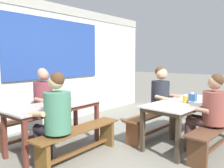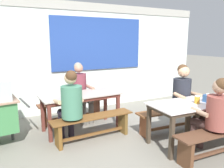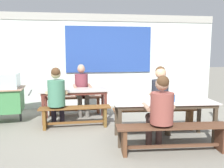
{
  "view_description": "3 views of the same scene",
  "coord_description": "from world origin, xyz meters",
  "views": [
    {
      "loc": [
        -2.75,
        -1.84,
        1.44
      ],
      "look_at": [
        0.15,
        0.61,
        1.03
      ],
      "focal_mm": 36.5,
      "sensor_mm": 36.0,
      "label": 1
    },
    {
      "loc": [
        -2.06,
        -2.9,
        1.76
      ],
      "look_at": [
        -0.08,
        0.87,
        0.93
      ],
      "focal_mm": 35.93,
      "sensor_mm": 36.0,
      "label": 2
    },
    {
      "loc": [
        -0.47,
        -4.22,
        1.58
      ],
      "look_at": [
        0.16,
        0.38,
        0.95
      ],
      "focal_mm": 36.92,
      "sensor_mm": 36.0,
      "label": 3
    }
  ],
  "objects": [
    {
      "name": "dining_table_far",
      "position": [
        -0.62,
        1.16,
        0.65
      ],
      "size": [
        1.56,
        0.71,
        0.73
      ],
      "color": "#B7ACA3",
      "rests_on": "ground_plane"
    },
    {
      "name": "condiment_jar",
      "position": [
        0.87,
        -0.37,
        0.79
      ],
      "size": [
        0.09,
        0.09,
        0.13
      ],
      "color": "orange",
      "rests_on": "dining_table_near"
    },
    {
      "name": "person_left_back_turned",
      "position": [
        -0.98,
        0.65,
        0.73
      ],
      "size": [
        0.48,
        0.57,
        1.29
      ],
      "color": "#231F2B",
      "rests_on": "ground_plane"
    },
    {
      "name": "person_center_facing",
      "position": [
        -0.45,
        1.66,
        0.72
      ],
      "size": [
        0.48,
        0.61,
        1.29
      ],
      "color": "#68635B",
      "rests_on": "ground_plane"
    },
    {
      "name": "dining_table_near",
      "position": [
        1.0,
        -0.32,
        0.66
      ],
      "size": [
        1.84,
        0.82,
        0.73
      ],
      "color": "silver",
      "rests_on": "ground_plane"
    },
    {
      "name": "person_right_near_table",
      "position": [
        1.12,
        0.17,
        0.75
      ],
      "size": [
        0.48,
        0.56,
        1.31
      ],
      "color": "#4B3B2C",
      "rests_on": "ground_plane"
    },
    {
      "name": "ground_plane",
      "position": [
        0.0,
        0.0,
        0.0
      ],
      "size": [
        40.0,
        40.0,
        0.0
      ],
      "primitive_type": "plane",
      "color": "gray"
    },
    {
      "name": "tissue_box",
      "position": [
        1.1,
        -0.4,
        0.79
      ],
      "size": [
        0.12,
        0.13,
        0.15
      ],
      "color": "#305C9A",
      "rests_on": "dining_table_near"
    },
    {
      "name": "bench_far_front",
      "position": [
        -0.6,
        0.61,
        0.3
      ],
      "size": [
        1.51,
        0.35,
        0.44
      ],
      "color": "brown",
      "rests_on": "ground_plane"
    },
    {
      "name": "bench_near_back",
      "position": [
        1.03,
        0.24,
        0.31
      ],
      "size": [
        1.73,
        0.39,
        0.44
      ],
      "color": "brown",
      "rests_on": "ground_plane"
    },
    {
      "name": "bench_far_back",
      "position": [
        -0.63,
        1.72,
        0.3
      ],
      "size": [
        1.46,
        0.32,
        0.44
      ],
      "color": "brown",
      "rests_on": "ground_plane"
    },
    {
      "name": "backdrop_wall",
      "position": [
        0.01,
        2.5,
        1.41
      ],
      "size": [
        7.0,
        0.23,
        2.67
      ],
      "color": "silver",
      "rests_on": "ground_plane"
    },
    {
      "name": "person_near_front",
      "position": [
        0.77,
        -0.8,
        0.71
      ],
      "size": [
        0.47,
        0.59,
        1.24
      ],
      "color": "#4A312E",
      "rests_on": "ground_plane"
    }
  ]
}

